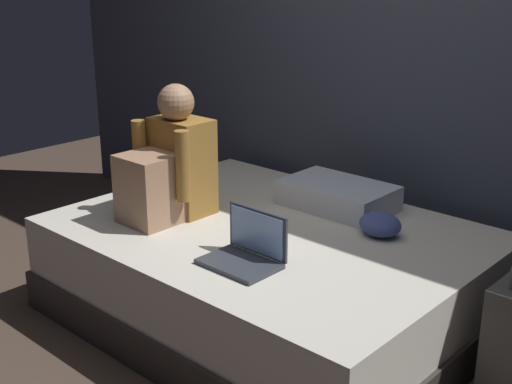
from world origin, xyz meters
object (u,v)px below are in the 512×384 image
object	(u,v)px
person_sitting	(169,167)
clothes_pile	(376,222)
bed	(269,274)
laptop	(246,250)
pillow	(338,195)

from	to	relation	value
person_sitting	clothes_pile	xyz separation A→B (m)	(0.88, 0.50, -0.20)
bed	person_sitting	world-z (taller)	person_sitting
bed	laptop	world-z (taller)	laptop
laptop	pillow	size ratio (longest dim) A/B	0.57
bed	pillow	size ratio (longest dim) A/B	3.57
person_sitting	laptop	xyz separation A→B (m)	(0.67, -0.16, -0.20)
clothes_pile	bed	bearing A→B (deg)	-145.22
pillow	laptop	bearing A→B (deg)	-81.73
person_sitting	pillow	world-z (taller)	person_sitting
bed	person_sitting	size ratio (longest dim) A/B	3.05
bed	pillow	xyz separation A→B (m)	(0.08, 0.45, 0.31)
laptop	pillow	bearing A→B (deg)	98.27
laptop	pillow	xyz separation A→B (m)	(-0.12, 0.82, 0.01)
bed	laptop	xyz separation A→B (m)	(0.20, -0.37, 0.30)
bed	laptop	distance (m)	0.52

